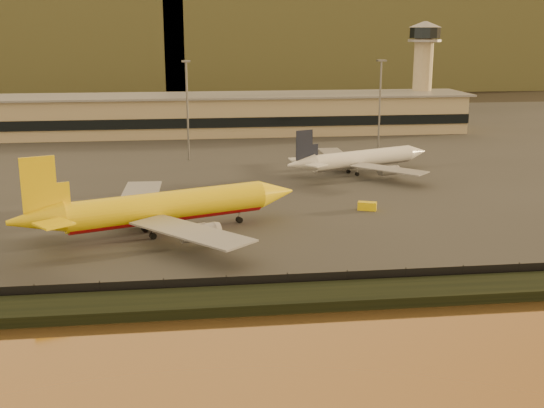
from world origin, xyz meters
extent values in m
plane|color=black|center=(0.00, 0.00, 0.00)|extent=(900.00, 900.00, 0.00)
cube|color=black|center=(0.00, -17.00, 0.70)|extent=(320.00, 7.00, 1.40)
cube|color=#2D2D2D|center=(0.00, 95.00, 0.10)|extent=(320.00, 220.00, 0.20)
cube|color=black|center=(0.00, -13.00, 1.30)|extent=(300.00, 0.05, 2.20)
cube|color=tan|center=(0.00, 125.00, 6.20)|extent=(160.00, 22.00, 12.00)
cube|color=black|center=(0.00, 113.80, 5.20)|extent=(160.00, 0.60, 3.00)
cube|color=gray|center=(0.00, 125.00, 12.50)|extent=(164.00, 24.00, 0.60)
cylinder|color=tan|center=(70.00, 131.00, 15.20)|extent=(6.40, 6.40, 30.00)
cylinder|color=black|center=(70.00, 131.00, 31.95)|extent=(10.40, 10.40, 3.50)
cone|color=gray|center=(70.00, 131.00, 34.70)|extent=(11.20, 11.20, 2.00)
cylinder|color=gray|center=(70.00, 131.00, 29.40)|extent=(11.20, 11.20, 0.80)
cylinder|color=slate|center=(-10.00, 80.00, 12.70)|extent=(0.50, 0.50, 25.00)
cube|color=slate|center=(-10.00, 80.00, 25.40)|extent=(2.20, 2.20, 0.40)
cylinder|color=slate|center=(40.00, 78.00, 12.70)|extent=(0.50, 0.50, 25.00)
cube|color=slate|center=(40.00, 78.00, 25.40)|extent=(2.20, 2.20, 0.40)
cube|color=#67673C|center=(90.00, 340.00, 35.00)|extent=(220.00, 160.00, 70.00)
cylinder|color=yellow|center=(-13.89, 15.11, 4.86)|extent=(33.55, 16.31, 4.90)
cylinder|color=#B80A0E|center=(-13.89, 15.11, 4.00)|extent=(32.29, 14.97, 3.82)
cone|color=yellow|center=(5.14, 22.10, 4.86)|extent=(7.89, 6.88, 4.90)
cone|color=yellow|center=(-33.80, 7.79, 5.22)|extent=(9.65, 7.53, 4.90)
cube|color=yellow|center=(-32.91, 8.12, 10.62)|extent=(5.00, 2.16, 8.58)
cube|color=yellow|center=(-33.72, 13.04, 5.59)|extent=(4.89, 4.83, 0.29)
cube|color=yellow|center=(-30.34, 3.84, 5.59)|extent=(6.58, 6.57, 0.29)
cube|color=gray|center=(-19.28, 27.04, 4.00)|extent=(7.27, 21.41, 0.29)
cylinder|color=gray|center=(-15.97, 24.87, 2.65)|extent=(6.24, 4.48, 2.70)
cube|color=gray|center=(-10.27, 2.53, 4.00)|extent=(19.13, 20.15, 0.29)
cylinder|color=gray|center=(-9.15, 6.33, 2.65)|extent=(6.24, 4.48, 2.70)
cylinder|color=black|center=(-1.72, 19.58, 0.74)|extent=(1.31, 1.18, 1.08)
cylinder|color=slate|center=(-1.72, 19.58, 1.30)|extent=(0.19, 0.19, 2.21)
cylinder|color=black|center=(-16.45, 11.82, 0.74)|extent=(1.31, 1.18, 1.08)
cylinder|color=slate|center=(-16.45, 11.82, 1.30)|extent=(0.19, 0.19, 2.21)
cylinder|color=black|center=(-17.97, 15.96, 0.74)|extent=(1.31, 1.18, 1.08)
cylinder|color=slate|center=(-17.97, 15.96, 1.30)|extent=(0.19, 0.19, 2.21)
cylinder|color=white|center=(30.65, 58.08, 3.83)|extent=(26.87, 14.01, 3.82)
cylinder|color=gray|center=(30.65, 58.08, 3.16)|extent=(25.85, 12.95, 2.98)
cone|color=white|center=(45.83, 64.34, 3.83)|extent=(6.40, 5.57, 3.82)
cone|color=white|center=(14.76, 51.53, 4.11)|extent=(7.81, 6.15, 3.82)
cube|color=#1B1F31|center=(15.47, 51.82, 8.31)|extent=(4.00, 1.88, 6.68)
cube|color=white|center=(14.72, 55.64, 4.40)|extent=(4.09, 3.91, 0.23)
cube|color=white|center=(17.63, 48.58, 4.40)|extent=(5.26, 5.24, 0.23)
cube|color=gray|center=(25.94, 67.50, 3.16)|extent=(5.47, 17.22, 0.23)
cylinder|color=gray|center=(28.68, 65.84, 2.11)|extent=(5.04, 3.69, 2.10)
cube|color=gray|center=(33.94, 48.08, 3.16)|extent=(15.85, 16.02, 0.23)
cylinder|color=gray|center=(34.73, 51.19, 2.11)|extent=(5.04, 3.69, 2.10)
cylinder|color=black|center=(40.35, 62.08, 0.62)|extent=(1.03, 0.94, 0.84)
cylinder|color=slate|center=(40.35, 62.08, 1.06)|extent=(0.20, 0.20, 1.72)
cylinder|color=black|center=(28.65, 55.40, 0.62)|extent=(1.03, 0.94, 0.84)
cylinder|color=slate|center=(28.65, 55.40, 1.06)|extent=(0.20, 0.20, 1.72)
cylinder|color=black|center=(27.34, 58.57, 0.62)|extent=(1.03, 0.94, 0.84)
cylinder|color=slate|center=(27.34, 58.57, 1.06)|extent=(0.20, 0.20, 1.72)
cube|color=yellow|center=(22.95, 25.14, 0.98)|extent=(3.81, 2.68, 1.57)
cube|color=white|center=(-21.27, 34.55, 0.99)|extent=(3.61, 1.85, 1.57)
camera|label=1|loc=(-10.58, -95.83, 33.58)|focal=45.00mm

